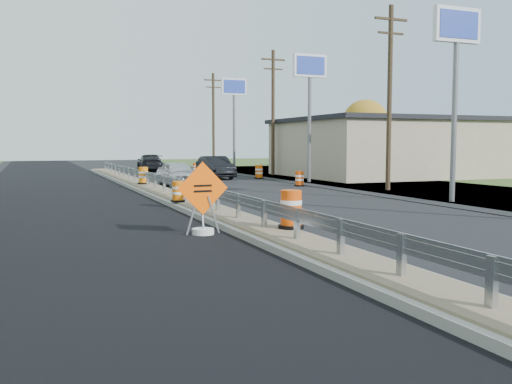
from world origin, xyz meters
name	(u,v)px	position (x,y,z in m)	size (l,w,h in m)	color
ground	(238,225)	(0.00, 0.00, 0.00)	(140.00, 140.00, 0.00)	black
milled_overlay	(64,200)	(-4.40, 10.00, 0.01)	(7.20, 120.00, 0.01)	black
median	(175,198)	(0.00, 8.00, 0.11)	(1.60, 55.00, 0.23)	gray
guardrail	(169,182)	(0.00, 9.00, 0.73)	(0.10, 46.15, 0.72)	silver
retail_building_near	(409,147)	(20.99, 20.00, 2.16)	(18.50, 12.50, 4.27)	tan
pylon_sign_south	(456,43)	(10.50, 3.00, 6.48)	(2.20, 0.30, 7.90)	slate
pylon_sign_mid	(310,78)	(10.50, 16.00, 6.48)	(2.20, 0.30, 7.90)	slate
pylon_sign_north	(234,95)	(10.50, 30.00, 6.48)	(2.20, 0.30, 7.90)	slate
utility_pole_smid	(390,94)	(11.50, 9.00, 4.93)	(1.90, 0.26, 9.40)	#473523
utility_pole_nmid	(273,110)	(11.50, 24.00, 4.93)	(1.90, 0.26, 9.40)	#473523
utility_pole_north	(213,118)	(11.50, 39.00, 4.93)	(1.90, 0.26, 9.40)	#473523
tree_far_yellow	(365,123)	(26.00, 34.00, 4.54)	(4.62, 4.62, 6.86)	#473523
caution_sign	(203,216)	(-1.48, -1.31, 0.50)	(1.41, 0.59, 1.95)	white
barrel_median_near	(291,210)	(0.55, -2.51, 0.71)	(0.68, 0.68, 0.99)	black
barrel_median_mid	(178,192)	(-0.55, 5.17, 0.61)	(0.54, 0.54, 0.79)	black
barrel_median_far	(143,176)	(0.00, 15.13, 0.67)	(0.63, 0.63, 0.92)	black
barrel_shoulder_near	(299,179)	(8.54, 13.35, 0.41)	(0.59, 0.59, 0.86)	black
barrel_shoulder_mid	(259,172)	(8.98, 20.59, 0.45)	(0.64, 0.64, 0.94)	black
barrel_shoulder_far	(196,168)	(7.00, 29.66, 0.39)	(0.55, 0.55, 0.81)	black
car_silver	(178,174)	(2.11, 15.95, 0.72)	(1.69, 4.20, 1.43)	silver
car_dark_mid	(215,167)	(6.30, 22.07, 0.78)	(1.64, 4.71, 1.55)	black
car_dark_far	(150,163)	(4.13, 34.21, 0.74)	(2.07, 5.09, 1.48)	black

